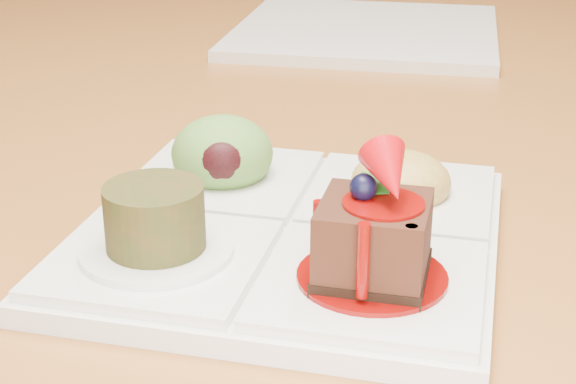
{
  "coord_description": "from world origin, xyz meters",
  "views": [
    {
      "loc": [
        -0.18,
        -0.83,
        0.98
      ],
      "look_at": [
        -0.15,
        -0.38,
        0.79
      ],
      "focal_mm": 55.0,
      "sensor_mm": 36.0,
      "label": 1
    }
  ],
  "objects": [
    {
      "name": "dining_table",
      "position": [
        0.0,
        0.0,
        0.68
      ],
      "size": [
        1.0,
        1.8,
        0.75
      ],
      "color": "brown",
      "rests_on": "ground"
    },
    {
      "name": "second_plate",
      "position": [
        -0.03,
        0.13,
        0.76
      ],
      "size": [
        0.34,
        0.34,
        0.01
      ],
      "primitive_type": "cube",
      "rotation": [
        0.0,
        0.0,
        -0.26
      ],
      "color": "silver",
      "rests_on": "dining_table"
    },
    {
      "name": "sampler_plate",
      "position": [
        -0.15,
        -0.38,
        0.77
      ],
      "size": [
        0.29,
        0.29,
        0.09
      ],
      "rotation": [
        0.0,
        0.0,
        -0.3
      ],
      "color": "silver",
      "rests_on": "dining_table"
    }
  ]
}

